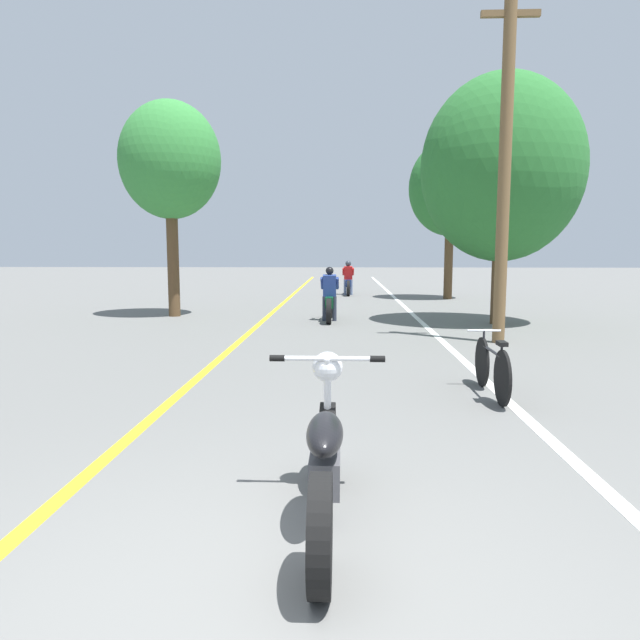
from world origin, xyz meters
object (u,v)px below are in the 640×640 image
roadside_tree_left (170,162)px  motorcycle_foreground (325,458)px  roadside_tree_right_far (450,189)px  bicycle_parked (492,367)px  utility_pole (505,163)px  roadside_tree_right_near (502,169)px  motorcycle_rider_lead (330,301)px  motorcycle_rider_far (348,282)px

roadside_tree_left → motorcycle_foreground: roadside_tree_left is taller
roadside_tree_right_far → roadside_tree_left: bearing=-145.1°
bicycle_parked → motorcycle_foreground: bearing=-119.7°
utility_pole → bicycle_parked: bearing=-106.1°
motorcycle_foreground → bicycle_parked: size_ratio=1.25×
roadside_tree_right_near → roadside_tree_right_far: 7.39m
bicycle_parked → utility_pole: bearing=73.9°
roadside_tree_right_far → motorcycle_foreground: (-4.09, -18.12, -3.66)m
utility_pole → roadside_tree_right_far: (0.87, 10.39, 0.62)m
roadside_tree_left → motorcycle_foreground: bearing=-69.1°
roadside_tree_right_near → roadside_tree_right_far: size_ratio=1.03×
roadside_tree_right_near → bicycle_parked: 8.26m
roadside_tree_right_far → motorcycle_foreground: bearing=-102.7°
utility_pole → motorcycle_rider_lead: size_ratio=3.38×
roadside_tree_right_far → bicycle_parked: 15.24m
roadside_tree_left → roadside_tree_right_near: bearing=-8.7°
roadside_tree_right_near → motorcycle_rider_far: (-3.65, 9.27, -3.28)m
roadside_tree_right_far → motorcycle_rider_far: bearing=153.4°
motorcycle_foreground → roadside_tree_left: bearing=110.9°
roadside_tree_left → bicycle_parked: 11.47m
roadside_tree_right_near → motorcycle_rider_far: size_ratio=2.97×
roadside_tree_right_far → motorcycle_rider_lead: 8.93m
roadside_tree_right_near → motorcycle_foreground: bearing=-110.3°
motorcycle_foreground → bicycle_parked: bearing=60.3°
motorcycle_rider_far → bicycle_parked: size_ratio=1.23×
motorcycle_foreground → motorcycle_rider_far: bearing=89.1°
roadside_tree_right_near → bicycle_parked: size_ratio=3.66×
utility_pole → roadside_tree_right_near: utility_pole is taller
roadside_tree_right_near → roadside_tree_right_far: bearing=89.1°
utility_pole → motorcycle_rider_lead: (-3.45, 3.44, -2.97)m
utility_pole → roadside_tree_right_near: bearing=75.8°
utility_pole → roadside_tree_right_far: size_ratio=1.15×
roadside_tree_left → roadside_tree_right_far: bearing=34.9°
motorcycle_rider_far → roadside_tree_right_near: bearing=-68.5°
roadside_tree_left → motorcycle_rider_lead: (4.37, -0.88, -3.70)m
utility_pole → motorcycle_rider_far: (-2.89, 12.27, -2.96)m
motorcycle_foreground → bicycle_parked: 4.03m
roadside_tree_right_near → motorcycle_foreground: (-3.98, -10.74, -3.36)m
utility_pole → roadside_tree_left: utility_pole is taller
utility_pole → roadside_tree_right_far: 10.44m
roadside_tree_right_near → motorcycle_rider_far: bearing=111.5°
roadside_tree_left → bicycle_parked: bearing=-52.4°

